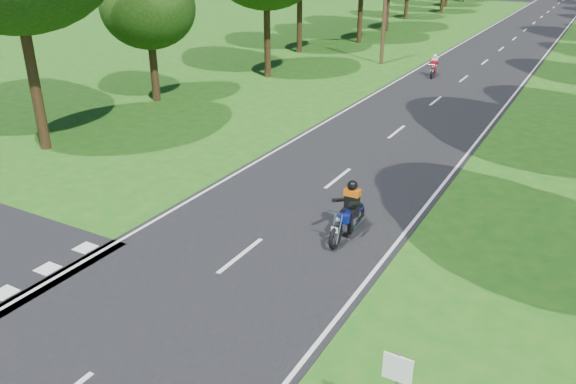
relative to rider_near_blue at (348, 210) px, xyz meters
The scene contains 6 objects.
ground 4.82m from the rider_near_blue, 114.54° to the right, with size 160.00×160.00×0.00m, color #1B5814.
main_road 45.73m from the rider_near_blue, 92.47° to the left, with size 7.00×140.00×0.02m, color black.
road_markings 43.87m from the rider_near_blue, 92.75° to the left, with size 7.40×140.00×0.01m.
telegraph_pole 25.20m from the rider_near_blue, 108.60° to the left, with size 1.20×0.26×8.00m.
rider_near_blue is the anchor object (origin of this frame).
rider_far_red 21.66m from the rider_near_blue, 99.99° to the left, with size 0.53×1.59×1.33m, color #B00D14, non-canonical shape.
Camera 1 is at (7.25, -8.38, 7.37)m, focal length 35.00 mm.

